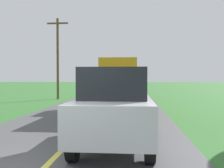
# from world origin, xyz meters

# --- Properties ---
(banana_truck_near) EXTENTS (2.38, 5.82, 2.80)m
(banana_truck_near) POSITION_xyz_m (0.82, 9.91, 1.46)
(banana_truck_near) COLOR #2D2D30
(banana_truck_near) RESTS_ON road_surface
(banana_truck_far) EXTENTS (2.38, 5.82, 2.80)m
(banana_truck_far) POSITION_xyz_m (0.94, 19.53, 1.46)
(banana_truck_far) COLOR #2D2D30
(banana_truck_far) RESTS_ON road_surface
(utility_pole_roadside) EXTENTS (1.76, 0.20, 6.65)m
(utility_pole_roadside) POSITION_xyz_m (-4.56, 16.93, 3.58)
(utility_pole_roadside) COLOR brown
(utility_pole_roadside) RESTS_ON ground
(following_car) EXTENTS (1.74, 4.10, 1.92)m
(following_car) POSITION_xyz_m (1.21, 2.57, 1.07)
(following_car) COLOR #B7BABF
(following_car) RESTS_ON road_surface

